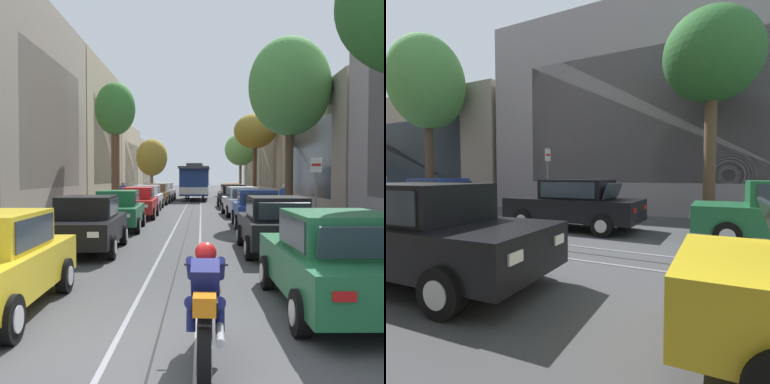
% 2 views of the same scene
% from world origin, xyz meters
% --- Properties ---
extents(parked_car_black_second_left, '(2.15, 4.42, 1.58)m').
position_xyz_m(parked_car_black_second_left, '(-2.69, 7.74, 0.80)').
color(parked_car_black_second_left, black).
rests_on(parked_car_black_second_left, ground).
extents(parked_car_black_second_right, '(2.01, 4.36, 1.58)m').
position_xyz_m(parked_car_black_second_right, '(2.68, 7.70, 0.80)').
color(parked_car_black_second_right, black).
rests_on(parked_car_black_second_right, ground).
extents(parked_car_blue_mid_right, '(2.04, 4.38, 1.58)m').
position_xyz_m(parked_car_blue_mid_right, '(2.91, 14.37, 0.80)').
color(parked_car_blue_mid_right, '#233D93').
rests_on(parked_car_blue_mid_right, ground).
extents(street_tree_kerb_right_near, '(3.49, 3.10, 6.99)m').
position_xyz_m(street_tree_kerb_right_near, '(4.99, 3.87, 5.48)').
color(street_tree_kerb_right_near, brown).
rests_on(street_tree_kerb_right_near, ground).
extents(street_tree_kerb_right_second, '(3.94, 3.39, 8.82)m').
position_xyz_m(street_tree_kerb_right_second, '(4.79, 17.20, 6.41)').
color(street_tree_kerb_right_second, '#4C3826').
rests_on(street_tree_kerb_right_second, ground).
extents(street_sign_post, '(0.36, 0.07, 2.82)m').
position_xyz_m(street_sign_post, '(4.28, 9.71, 1.75)').
color(street_sign_post, slate).
rests_on(street_sign_post, ground).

